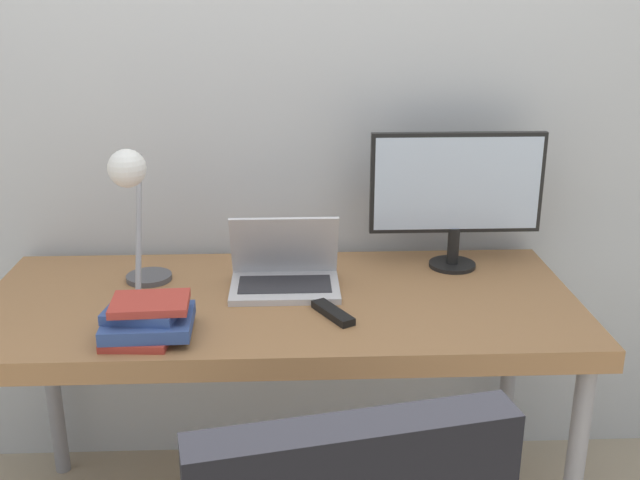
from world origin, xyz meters
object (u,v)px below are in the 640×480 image
Objects in this scene: monitor at (457,189)px; book_stack at (146,319)px; desk_lamp at (133,197)px; laptop at (285,273)px.

monitor is 0.99m from book_stack.
book_stack is (-0.86, -0.45, -0.20)m from monitor.
desk_lamp reaches higher than monitor.
book_stack is at bearing -139.17° from laptop.
laptop is at bearing 7.16° from desk_lamp.
book_stack is (-0.34, -0.30, 0.00)m from laptop.
monitor is at bearing 12.43° from desk_lamp.
monitor is 2.34× the size of book_stack.
monitor is at bearing 27.52° from book_stack.
monitor is 1.21× the size of desk_lamp.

